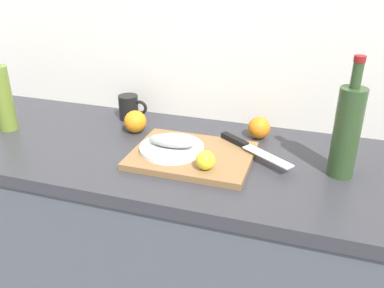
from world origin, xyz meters
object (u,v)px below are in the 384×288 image
at_px(white_plate, 172,148).
at_px(coffee_mug_0, 129,107).
at_px(chef_knife, 246,146).
at_px(olive_oil_bottle, 3,97).
at_px(cutting_board, 192,156).
at_px(wine_bottle, 347,131).
at_px(fish_fillet, 172,141).
at_px(lemon_0, 206,160).
at_px(orange_0, 259,128).

xyz_separation_m(white_plate, coffee_mug_0, (-0.26, 0.24, 0.02)).
relative_size(chef_knife, coffee_mug_0, 2.24).
relative_size(olive_oil_bottle, coffee_mug_0, 2.61).
xyz_separation_m(cutting_board, wine_bottle, (0.44, 0.04, 0.13)).
relative_size(fish_fillet, lemon_0, 2.68).
bearing_deg(cutting_board, lemon_0, -51.42).
relative_size(cutting_board, lemon_0, 6.54).
bearing_deg(fish_fillet, lemon_0, -31.42).
distance_m(white_plate, coffee_mug_0, 0.36).
bearing_deg(orange_0, chef_knife, -97.92).
bearing_deg(olive_oil_bottle, fish_fillet, -1.71).
xyz_separation_m(white_plate, olive_oil_bottle, (-0.64, 0.02, 0.10)).
relative_size(cutting_board, white_plate, 1.83).
relative_size(cutting_board, fish_fillet, 2.44).
height_order(cutting_board, wine_bottle, wine_bottle).
bearing_deg(white_plate, coffee_mug_0, 137.16).
relative_size(white_plate, fish_fillet, 1.33).
distance_m(chef_knife, coffee_mug_0, 0.51).
xyz_separation_m(cutting_board, chef_knife, (0.15, 0.08, 0.02)).
xyz_separation_m(olive_oil_bottle, wine_bottle, (1.14, 0.02, 0.02)).
distance_m(fish_fillet, olive_oil_bottle, 0.64).
bearing_deg(fish_fillet, white_plate, -90.00).
xyz_separation_m(chef_knife, orange_0, (0.02, 0.13, 0.01)).
bearing_deg(cutting_board, white_plate, -176.33).
bearing_deg(olive_oil_bottle, lemon_0, -7.42).
distance_m(fish_fillet, orange_0, 0.32).
relative_size(chef_knife, olive_oil_bottle, 0.86).
bearing_deg(fish_fillet, wine_bottle, 4.79).
bearing_deg(cutting_board, olive_oil_bottle, 178.79).
bearing_deg(orange_0, olive_oil_bottle, -166.98).
height_order(fish_fillet, orange_0, orange_0).
height_order(lemon_0, olive_oil_bottle, olive_oil_bottle).
height_order(fish_fillet, lemon_0, lemon_0).
distance_m(cutting_board, wine_bottle, 0.46).
relative_size(olive_oil_bottle, orange_0, 3.93).
relative_size(lemon_0, orange_0, 0.75).
bearing_deg(coffee_mug_0, orange_0, -2.65).
height_order(lemon_0, orange_0, same).
bearing_deg(fish_fillet, coffee_mug_0, 137.16).
bearing_deg(lemon_0, chef_knife, 63.48).
xyz_separation_m(white_plate, fish_fillet, (0.00, 0.00, 0.03)).
xyz_separation_m(chef_knife, lemon_0, (-0.08, -0.17, 0.02)).
relative_size(fish_fillet, coffee_mug_0, 1.33).
bearing_deg(lemon_0, cutting_board, 128.58).
relative_size(cutting_board, olive_oil_bottle, 1.24).
relative_size(chef_knife, lemon_0, 4.51).
bearing_deg(wine_bottle, chef_knife, 170.91).
bearing_deg(chef_knife, wine_bottle, 25.40).
distance_m(white_plate, wine_bottle, 0.52).
bearing_deg(lemon_0, wine_bottle, 18.50).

